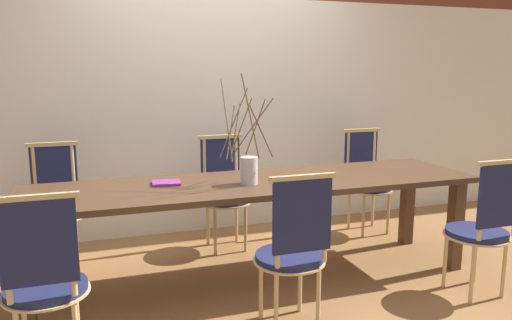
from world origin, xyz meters
The scene contains 11 objects.
ground_plane centered at (0.00, 0.00, 0.00)m, with size 16.00×16.00×0.00m, color olive.
wall_rear centered at (0.00, 1.26, 1.60)m, with size 12.00×0.06×3.20m.
dining_table centered at (0.00, 0.00, 0.64)m, with size 3.17×0.81×0.73m.
chair_near_leftend centered at (-1.33, -0.73, 0.49)m, with size 0.42×0.42×0.95m.
chair_near_left centered at (-0.03, -0.73, 0.49)m, with size 0.42×0.42×0.95m.
chair_near_center centered at (1.32, -0.73, 0.49)m, with size 0.42×0.42×0.95m.
chair_far_leftend centered at (-1.36, 0.73, 0.49)m, with size 0.42×0.42×0.95m.
chair_far_left centered at (-0.03, 0.73, 0.49)m, with size 0.42×0.42×0.95m.
chair_far_center centered at (1.33, 0.73, 0.49)m, with size 0.42×0.42×0.95m.
vase_centerpiece centered at (-0.07, -0.06, 0.85)m, with size 0.39×0.35×0.74m.
book_stack centered at (-0.61, 0.11, 0.73)m, with size 0.20×0.18×0.02m.
Camera 1 is at (-1.09, -3.21, 1.50)m, focal length 35.00 mm.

